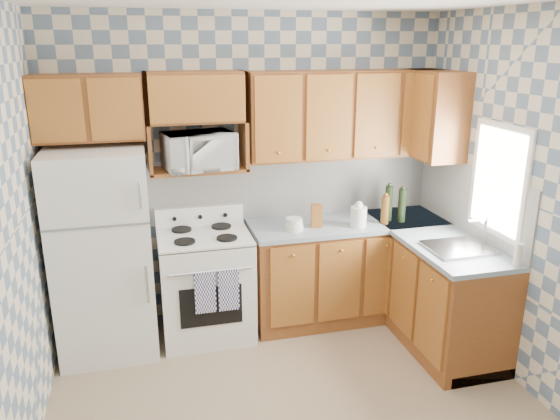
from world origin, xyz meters
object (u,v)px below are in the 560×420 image
Objects in this scene: microwave at (199,151)px; stove_body at (206,286)px; refrigerator at (103,253)px; electric_kettle at (358,217)px.

stove_body is at bearing -101.09° from microwave.
microwave is (0.00, 0.10, 1.15)m from stove_body.
electric_kettle is (2.12, -0.11, 0.17)m from refrigerator.
microwave is 1.47m from electric_kettle.
electric_kettle is at bearing -5.92° from stove_body.
stove_body is at bearing 174.08° from electric_kettle.
refrigerator is at bearing 178.30° from microwave.
microwave reaches higher than refrigerator.
stove_body is at bearing 1.78° from refrigerator.
microwave is at bearing 8.82° from refrigerator.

